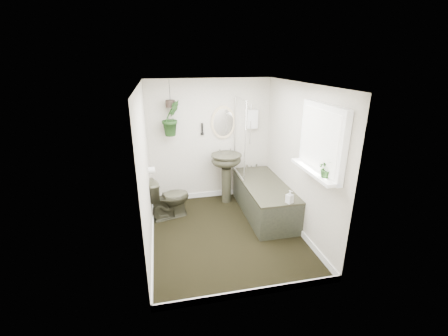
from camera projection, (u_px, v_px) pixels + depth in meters
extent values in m
cube|color=black|center=(226.00, 233.00, 4.79)|extent=(2.30, 2.80, 0.02)
cube|color=white|center=(226.00, 83.00, 3.99)|extent=(2.30, 2.80, 0.02)
cube|color=beige|center=(210.00, 141.00, 5.69)|extent=(2.30, 0.02, 2.30)
cube|color=beige|center=(256.00, 209.00, 3.10)|extent=(2.30, 0.02, 2.30)
cube|color=beige|center=(145.00, 171.00, 4.16)|extent=(0.02, 2.80, 2.30)
cube|color=beige|center=(299.00, 160.00, 4.62)|extent=(0.02, 2.80, 2.30)
cube|color=white|center=(226.00, 230.00, 4.77)|extent=(2.30, 2.80, 0.10)
cube|color=white|center=(252.00, 119.00, 5.64)|extent=(0.20, 0.10, 0.35)
ellipsoid|color=beige|center=(223.00, 123.00, 5.58)|extent=(0.46, 0.03, 0.62)
cylinder|color=black|center=(202.00, 129.00, 5.52)|extent=(0.04, 0.04, 0.22)
cylinder|color=white|center=(151.00, 170.00, 4.90)|extent=(0.11, 0.11, 0.11)
cube|color=white|center=(322.00, 140.00, 3.79)|extent=(0.08, 1.00, 0.90)
cube|color=white|center=(314.00, 171.00, 3.92)|extent=(0.18, 1.00, 0.04)
cube|color=white|center=(319.00, 140.00, 3.78)|extent=(0.01, 0.86, 0.76)
imported|color=#303022|center=(169.00, 198.00, 5.16)|extent=(0.79, 0.58, 0.72)
imported|color=black|center=(326.00, 169.00, 3.64)|extent=(0.22, 0.19, 0.22)
imported|color=black|center=(171.00, 118.00, 5.23)|extent=(0.43, 0.40, 0.62)
imported|color=#342A28|center=(290.00, 197.00, 4.47)|extent=(0.12, 0.12, 0.20)
cylinder|color=#2F241D|center=(170.00, 104.00, 5.14)|extent=(0.16, 0.16, 0.12)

